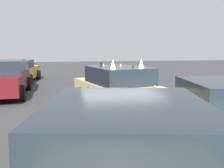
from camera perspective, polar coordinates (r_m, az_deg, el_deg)
ground_plane at (r=8.76m, az=1.94°, el=-5.79°), size 60.00×60.00×0.00m
art_car_decorated at (r=8.65m, az=1.85°, el=-1.08°), size 4.79×2.80×1.72m
parked_sedan_behind_left at (r=16.61m, az=-19.48°, el=2.60°), size 4.24×2.36×1.33m
parked_sedan_row_back_far at (r=12.28m, az=-22.10°, el=1.19°), size 4.49×2.07×1.51m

